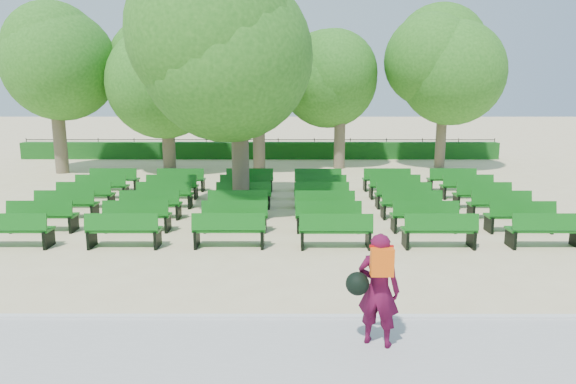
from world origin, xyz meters
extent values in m
plane|color=beige|center=(0.00, 0.00, 0.00)|extent=(120.00, 120.00, 0.00)
cube|color=#ADACA8|center=(0.00, -7.40, 0.03)|extent=(30.00, 2.20, 0.06)
cube|color=silver|center=(0.00, -6.25, 0.05)|extent=(30.00, 0.12, 0.10)
cube|color=#155116|center=(0.00, 14.00, 0.45)|extent=(26.00, 0.70, 0.90)
cube|color=#105C13|center=(1.40, 1.28, 0.43)|extent=(1.74, 0.54, 0.06)
cube|color=#105C13|center=(1.40, 1.08, 0.67)|extent=(1.73, 0.19, 0.40)
cylinder|color=brown|center=(0.09, 1.72, 1.70)|extent=(0.53, 0.53, 3.39)
ellipsoid|color=#30731E|center=(0.09, 1.72, 4.85)|extent=(5.29, 5.29, 4.76)
imported|color=#4F0B2A|center=(2.87, -7.12, 0.89)|extent=(0.72, 0.62, 1.67)
cube|color=#F2560C|center=(2.87, -7.31, 1.37)|extent=(0.31, 0.16, 0.39)
sphere|color=black|center=(2.56, -7.18, 1.01)|extent=(0.33, 0.33, 0.33)
camera|label=1|loc=(1.59, -14.02, 3.68)|focal=32.00mm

